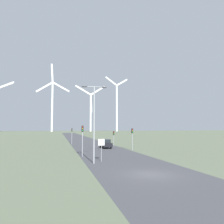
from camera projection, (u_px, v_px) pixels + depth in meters
The scene contains 12 objects.
ground_plane at pixel (150, 174), 19.66m from camera, with size 600.00×600.00×0.00m, color #667056.
road_surface at pixel (85, 142), 66.14m from camera, with size 10.00×240.00×0.01m.
streetlamp at pixel (94, 114), 25.98m from camera, with size 3.07×0.32×9.20m.
stop_sign_near at pixel (101, 146), 27.25m from camera, with size 0.81×0.07×2.79m.
traffic_light_post_near_left at pixel (82, 134), 31.90m from camera, with size 0.28×0.33×4.51m.
traffic_light_post_near_right at pixel (132, 134), 40.87m from camera, with size 0.28×0.34×4.08m.
traffic_light_post_mid_left at pixel (72, 133), 55.32m from camera, with size 0.28×0.33×4.07m.
traffic_light_post_mid_right at pixel (114, 135), 49.93m from camera, with size 0.28×0.34×3.41m.
car_approaching at pixel (106, 144), 45.08m from camera, with size 2.06×4.21×1.83m.
wind_turbine_left at pixel (52, 102), 241.16m from camera, with size 36.51×6.65×75.74m.
wind_turbine_center at pixel (91, 108), 256.43m from camera, with size 36.54×5.97×55.28m.
wind_turbine_right at pixel (117, 104), 256.96m from camera, with size 29.51×8.48×63.97m.
Camera 1 is at (-8.12, -18.61, 4.18)m, focal length 35.00 mm.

